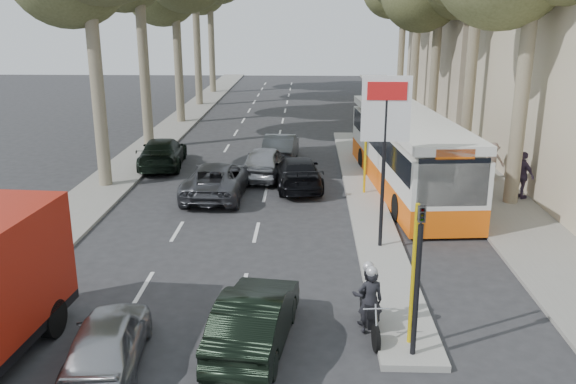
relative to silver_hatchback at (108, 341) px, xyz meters
name	(u,v)px	position (x,y,z in m)	size (l,w,h in m)	color
ground	(271,324)	(3.40, 2.00, -0.64)	(120.00, 120.00, 0.00)	#28282B
sidewalk_right	(429,132)	(12.00, 27.00, -0.58)	(3.20, 70.00, 0.12)	gray
median_left	(180,122)	(-4.60, 30.00, -0.58)	(2.40, 64.00, 0.12)	gray
traffic_island	(364,194)	(6.65, 13.00, -0.56)	(1.50, 26.00, 0.16)	gray
building_far	(507,3)	(18.90, 36.00, 7.36)	(11.00, 20.00, 16.00)	#B7A88E
billboard	(385,138)	(6.65, 7.00, 3.07)	(1.50, 12.10, 5.60)	yellow
traffic_light_island	(419,256)	(6.65, 0.50, 1.85)	(0.16, 0.41, 3.60)	black
silver_hatchback	(108,341)	(0.00, 0.00, 0.00)	(1.50, 3.74, 1.27)	#A1A3A9
dark_hatchback	(255,318)	(3.10, 1.00, 0.06)	(1.48, 4.24, 1.40)	black
queue_car_a	(218,179)	(0.53, 12.85, 0.08)	(2.38, 5.15, 1.43)	#45464C
queue_car_b	(297,172)	(3.84, 14.18, 0.05)	(1.92, 4.73, 1.37)	black
queue_car_c	(265,162)	(2.30, 15.84, 0.11)	(1.75, 4.36, 1.49)	#94969C
queue_car_d	(281,148)	(2.90, 19.01, 0.09)	(1.53, 4.39, 1.45)	#44474A
queue_car_e	(163,153)	(-2.90, 17.64, 0.09)	(2.03, 4.98, 1.45)	black
city_bus	(407,151)	(8.53, 14.02, 1.09)	(3.75, 12.63, 3.28)	#F8600D
motorcycle	(369,300)	(5.78, 1.80, 0.17)	(0.80, 2.09, 1.78)	black
pedestrian_near	(522,175)	(12.96, 12.54, 0.45)	(1.13, 0.55, 1.93)	#443550
pedestrian_far	(492,161)	(12.64, 15.57, 0.31)	(1.07, 0.48, 1.66)	#715E55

